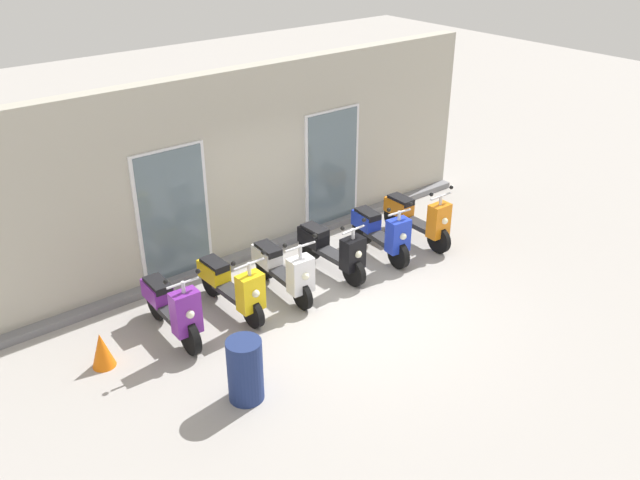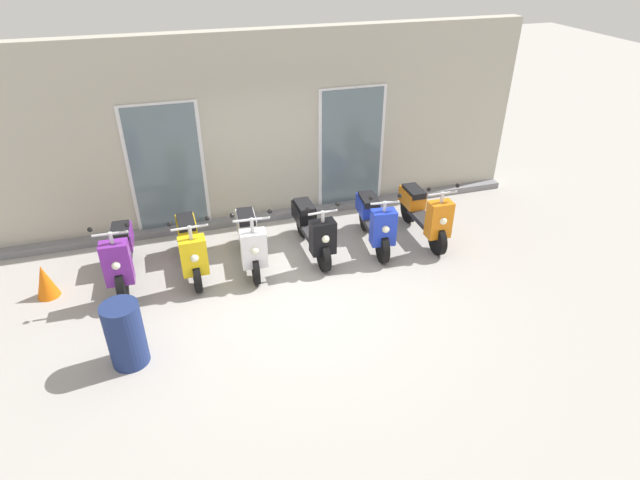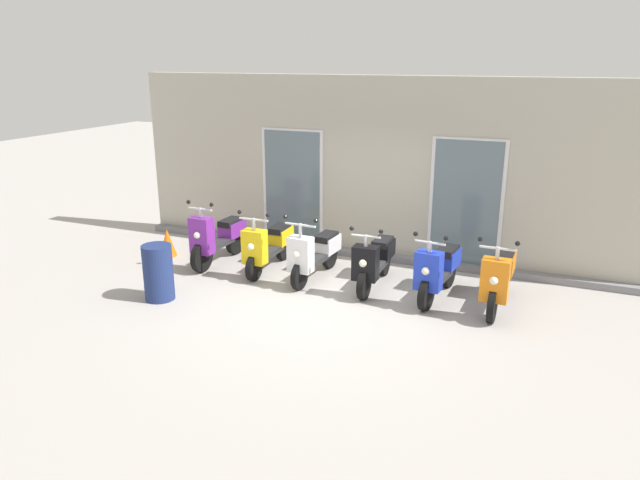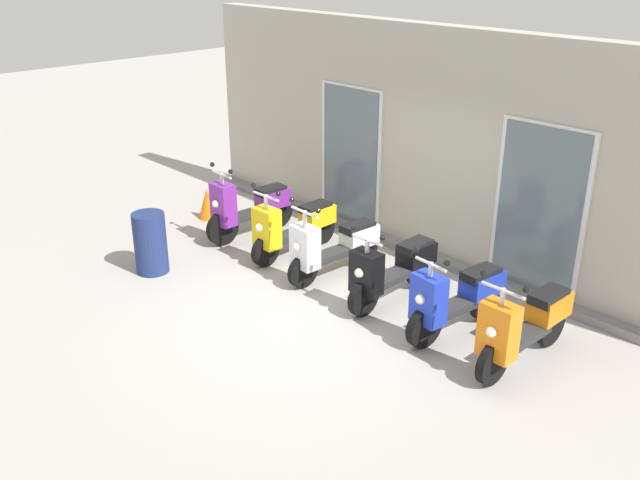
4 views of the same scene
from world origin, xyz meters
TOP-DOWN VIEW (x-y plane):
  - ground_plane at (0.00, 0.00)m, footprint 40.00×40.00m
  - storefront_facade at (0.00, 2.52)m, footprint 9.68×0.50m
  - scooter_purple at (-2.47, 0.96)m, footprint 0.54×1.61m
  - scooter_yellow at (-1.46, 0.99)m, footprint 0.59×1.60m
  - scooter_white at (-0.55, 0.92)m, footprint 0.60×1.59m
  - scooter_black at (0.48, 0.96)m, footprint 0.53×1.62m
  - scooter_blue at (1.53, 0.87)m, footprint 0.54×1.55m
  - scooter_orange at (2.43, 0.85)m, footprint 0.57×1.64m
  - traffic_cone at (-3.56, 0.93)m, footprint 0.32×0.32m
  - trash_bin at (-2.40, -0.83)m, footprint 0.45×0.45m

SIDE VIEW (x-z plane):
  - ground_plane at x=0.00m, z-range 0.00..0.00m
  - traffic_cone at x=-3.56m, z-range 0.00..0.52m
  - trash_bin at x=-2.40m, z-range 0.00..0.87m
  - scooter_black at x=0.48m, z-range -0.12..1.01m
  - scooter_yellow at x=-1.46m, z-range -0.14..1.04m
  - scooter_white at x=-0.55m, z-range -0.14..1.06m
  - scooter_blue at x=1.53m, z-range -0.12..1.05m
  - scooter_purple at x=-2.47m, z-range -0.14..1.11m
  - scooter_orange at x=2.43m, z-range -0.12..1.09m
  - storefront_facade at x=0.00m, z-range -0.05..3.23m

